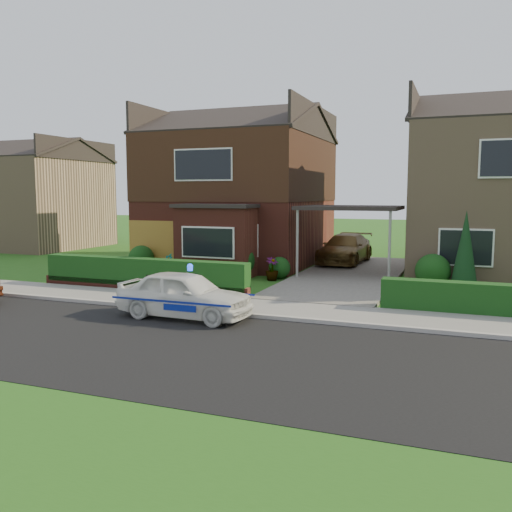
% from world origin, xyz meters
% --- Properties ---
extents(ground, '(120.00, 120.00, 0.00)m').
position_xyz_m(ground, '(0.00, 0.00, 0.00)').
color(ground, '#235516').
rests_on(ground, ground).
extents(road, '(60.00, 6.00, 0.02)m').
position_xyz_m(road, '(0.00, 0.00, 0.00)').
color(road, black).
rests_on(road, ground).
extents(kerb, '(60.00, 0.16, 0.12)m').
position_xyz_m(kerb, '(0.00, 3.05, 0.06)').
color(kerb, '#9E9993').
rests_on(kerb, ground).
extents(sidewalk, '(60.00, 2.00, 0.10)m').
position_xyz_m(sidewalk, '(0.00, 4.10, 0.05)').
color(sidewalk, slate).
rests_on(sidewalk, ground).
extents(grass_verge, '(60.00, 4.00, 0.01)m').
position_xyz_m(grass_verge, '(0.00, -5.00, 0.00)').
color(grass_verge, '#235516').
rests_on(grass_verge, ground).
extents(driveway, '(3.80, 12.00, 0.12)m').
position_xyz_m(driveway, '(0.00, 11.00, 0.06)').
color(driveway, '#666059').
rests_on(driveway, ground).
extents(house_left, '(7.50, 9.53, 7.25)m').
position_xyz_m(house_left, '(-5.78, 13.90, 3.81)').
color(house_left, maroon).
rests_on(house_left, ground).
extents(house_right, '(7.50, 8.06, 7.25)m').
position_xyz_m(house_right, '(5.80, 13.99, 3.66)').
color(house_right, '#9D7E60').
rests_on(house_right, ground).
extents(carport_link, '(3.80, 3.00, 2.77)m').
position_xyz_m(carport_link, '(0.00, 10.95, 2.66)').
color(carport_link, black).
rests_on(carport_link, ground).
extents(garage_door, '(2.20, 0.10, 2.10)m').
position_xyz_m(garage_door, '(-8.25, 9.96, 1.05)').
color(garage_door, brown).
rests_on(garage_door, ground).
extents(dwarf_wall, '(7.70, 0.25, 0.36)m').
position_xyz_m(dwarf_wall, '(-5.80, 5.30, 0.18)').
color(dwarf_wall, maroon).
rests_on(dwarf_wall, ground).
extents(hedge_left, '(7.50, 0.55, 0.90)m').
position_xyz_m(hedge_left, '(-5.80, 5.45, 0.00)').
color(hedge_left, '#113511').
rests_on(hedge_left, ground).
extents(shrub_left_far, '(1.08, 1.08, 1.08)m').
position_xyz_m(shrub_left_far, '(-8.50, 9.50, 0.54)').
color(shrub_left_far, '#113511').
rests_on(shrub_left_far, ground).
extents(shrub_left_mid, '(1.32, 1.32, 1.32)m').
position_xyz_m(shrub_left_mid, '(-4.00, 9.30, 0.66)').
color(shrub_left_mid, '#113511').
rests_on(shrub_left_mid, ground).
extents(shrub_left_near, '(0.84, 0.84, 0.84)m').
position_xyz_m(shrub_left_near, '(-2.40, 9.60, 0.42)').
color(shrub_left_near, '#113511').
rests_on(shrub_left_near, ground).
extents(shrub_right_near, '(1.20, 1.20, 1.20)m').
position_xyz_m(shrub_right_near, '(3.20, 9.40, 0.60)').
color(shrub_right_near, '#113511').
rests_on(shrub_right_near, ground).
extents(conifer_a, '(0.90, 0.90, 2.60)m').
position_xyz_m(conifer_a, '(4.20, 9.20, 1.30)').
color(conifer_a, black).
rests_on(conifer_a, ground).
extents(neighbour_left, '(6.50, 7.00, 5.20)m').
position_xyz_m(neighbour_left, '(-20.00, 16.00, 2.60)').
color(neighbour_left, '#9D7E60').
rests_on(neighbour_left, ground).
extents(police_car, '(3.33, 3.69, 1.40)m').
position_xyz_m(police_car, '(-2.61, 2.40, 0.62)').
color(police_car, silver).
rests_on(police_car, ground).
extents(driveway_car, '(2.03, 4.51, 1.28)m').
position_xyz_m(driveway_car, '(-0.85, 14.37, 0.76)').
color(driveway_car, brown).
rests_on(driveway_car, driveway).
extents(potted_plant_a, '(0.52, 0.45, 0.84)m').
position_xyz_m(potted_plant_a, '(-6.87, 8.95, 0.42)').
color(potted_plant_a, gray).
rests_on(potted_plant_a, ground).
extents(potted_plant_b, '(0.59, 0.57, 0.83)m').
position_xyz_m(potted_plant_b, '(-5.23, 6.00, 0.42)').
color(potted_plant_b, gray).
rests_on(potted_plant_b, ground).
extents(potted_plant_c, '(0.66, 0.66, 0.86)m').
position_xyz_m(potted_plant_c, '(-2.50, 9.00, 0.43)').
color(potted_plant_c, gray).
rests_on(potted_plant_c, ground).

